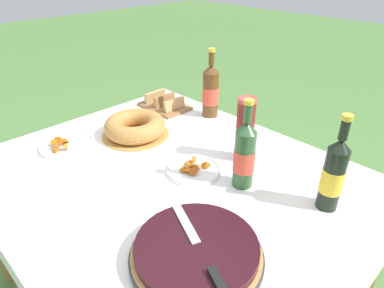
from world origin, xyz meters
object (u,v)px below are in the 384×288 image
(berry_tart, at_px, (196,252))
(bread_board, at_px, (165,104))
(cider_bottle_green, at_px, (244,155))
(snack_plate_near, at_px, (193,169))
(cider_bottle_amber, at_px, (211,91))
(bundt_cake, at_px, (135,127))
(cup_stack, at_px, (245,130))
(snack_plate_left, at_px, (66,145))
(juice_bottle_red, at_px, (333,174))
(serving_knife, at_px, (201,250))

(berry_tart, bearing_deg, bread_board, 144.41)
(cider_bottle_green, xyz_separation_m, snack_plate_near, (-0.18, -0.07, -0.11))
(cider_bottle_green, bearing_deg, cider_bottle_amber, 144.15)
(snack_plate_near, distance_m, bread_board, 0.64)
(bundt_cake, distance_m, cup_stack, 0.52)
(snack_plate_left, xyz_separation_m, bread_board, (-0.03, 0.59, 0.01))
(cider_bottle_green, distance_m, cider_bottle_amber, 0.61)
(juice_bottle_red, height_order, snack_plate_near, juice_bottle_red)
(bundt_cake, relative_size, cup_stack, 1.16)
(serving_knife, bearing_deg, snack_plate_left, 20.04)
(bundt_cake, distance_m, cider_bottle_amber, 0.43)
(cider_bottle_amber, height_order, juice_bottle_red, cider_bottle_amber)
(juice_bottle_red, bearing_deg, bread_board, 171.63)
(juice_bottle_red, height_order, bread_board, juice_bottle_red)
(berry_tart, height_order, cup_stack, cup_stack)
(serving_knife, xyz_separation_m, cider_bottle_green, (-0.16, 0.38, 0.06))
(cider_bottle_amber, xyz_separation_m, snack_plate_near, (0.31, -0.43, -0.12))
(berry_tart, xyz_separation_m, cider_bottle_green, (-0.13, 0.37, 0.10))
(cider_bottle_amber, height_order, snack_plate_near, cider_bottle_amber)
(berry_tart, relative_size, bundt_cake, 1.21)
(bread_board, bearing_deg, cider_bottle_amber, 23.47)
(serving_knife, bearing_deg, bread_board, -12.37)
(cider_bottle_green, xyz_separation_m, cider_bottle_amber, (-0.50, 0.36, 0.01))
(serving_knife, xyz_separation_m, snack_plate_left, (-0.86, 0.04, -0.05))
(bundt_cake, bearing_deg, cider_bottle_amber, 77.45)
(berry_tart, height_order, juice_bottle_red, juice_bottle_red)
(berry_tart, distance_m, cup_stack, 0.58)
(cup_stack, bearing_deg, cider_bottle_amber, 151.00)
(juice_bottle_red, bearing_deg, snack_plate_near, -158.94)
(serving_knife, bearing_deg, cup_stack, -39.88)
(cup_stack, bearing_deg, berry_tart, -64.66)
(bundt_cake, relative_size, snack_plate_near, 1.46)
(bread_board, bearing_deg, cider_bottle_green, -19.00)
(cup_stack, relative_size, snack_plate_left, 1.13)
(berry_tart, height_order, cider_bottle_amber, cider_bottle_amber)
(juice_bottle_red, distance_m, snack_plate_left, 1.08)
(bundt_cake, height_order, cup_stack, cup_stack)
(juice_bottle_red, distance_m, bread_board, 1.03)
(bundt_cake, bearing_deg, cup_stack, 22.43)
(berry_tart, xyz_separation_m, cup_stack, (-0.24, 0.51, 0.10))
(snack_plate_near, relative_size, snack_plate_left, 0.91)
(berry_tart, xyz_separation_m, serving_knife, (0.03, -0.01, 0.04))
(cider_bottle_green, bearing_deg, snack_plate_left, -154.52)
(cider_bottle_amber, distance_m, bread_board, 0.29)
(cup_stack, xyz_separation_m, bread_board, (-0.62, 0.11, -0.11))
(juice_bottle_red, relative_size, bread_board, 1.30)
(berry_tart, distance_m, snack_plate_left, 0.84)
(berry_tart, bearing_deg, cup_stack, 115.34)
(serving_knife, distance_m, juice_bottle_red, 0.50)
(juice_bottle_red, distance_m, snack_plate_near, 0.50)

